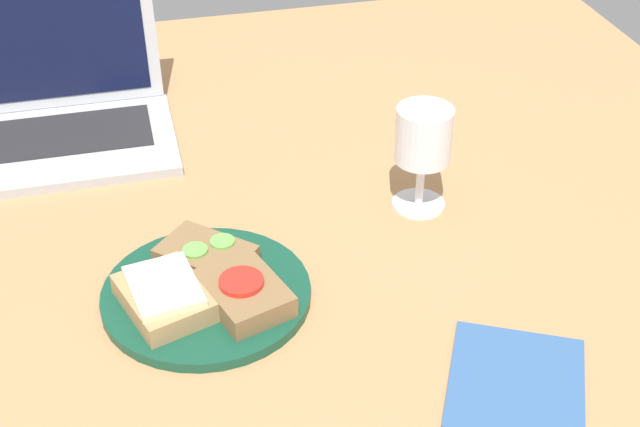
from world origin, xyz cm
name	(u,v)px	position (x,y,z in cm)	size (l,w,h in cm)	color
wooden_table	(283,258)	(0.00, 0.00, 1.50)	(140.00, 140.00, 3.00)	#B27F51
plate	(206,294)	(-9.83, -6.79, 3.61)	(22.67, 22.67, 1.21)	#144733
sandwich_with_tomato	(244,292)	(-6.16, -9.78, 5.61)	(10.06, 11.79, 3.09)	brown
sandwich_with_cucumber	(206,255)	(-9.08, -2.09, 5.28)	(11.95, 11.80, 2.38)	brown
sandwich_with_cheese	(165,296)	(-14.27, -8.51, 5.73)	(10.83, 12.40, 3.20)	#A88456
wine_glass	(423,140)	(18.33, 4.54, 12.44)	(6.82, 6.82, 13.54)	white
laptop	(43,105)	(-26.44, 33.75, 7.68)	(34.27, 25.55, 20.97)	#ADAFB5
napkin	(516,382)	(17.49, -26.64, 3.20)	(12.88, 14.64, 0.40)	#33598C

